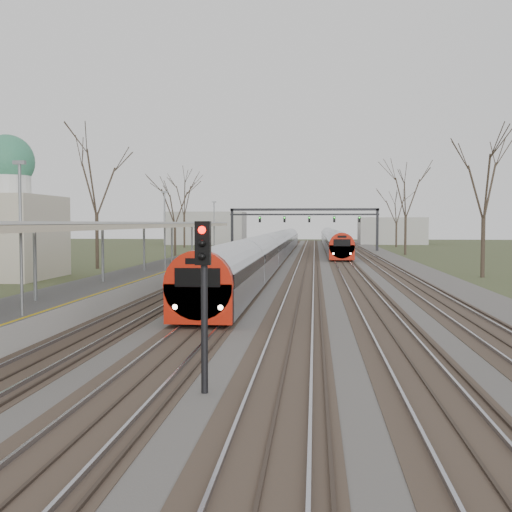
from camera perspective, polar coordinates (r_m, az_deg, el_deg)
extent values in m
cube|color=#474442|center=(61.12, 3.56, -0.78)|extent=(24.00, 160.00, 0.10)
cube|color=#4C3828|center=(61.59, -2.03, -0.71)|extent=(2.60, 160.00, 0.06)
cube|color=gray|center=(61.68, -2.69, -0.64)|extent=(0.07, 160.00, 0.12)
cube|color=gray|center=(61.49, -1.36, -0.65)|extent=(0.07, 160.00, 0.12)
cube|color=#4C3828|center=(61.24, 1.22, -0.73)|extent=(2.60, 160.00, 0.06)
cube|color=gray|center=(61.29, 0.55, -0.66)|extent=(0.07, 160.00, 0.12)
cube|color=gray|center=(61.19, 1.89, -0.67)|extent=(0.07, 160.00, 0.12)
cube|color=#4C3828|center=(61.10, 4.50, -0.74)|extent=(2.60, 160.00, 0.06)
cube|color=gray|center=(61.10, 3.83, -0.68)|extent=(0.07, 160.00, 0.12)
cube|color=gray|center=(61.09, 5.17, -0.68)|extent=(0.07, 160.00, 0.12)
cube|color=#4C3828|center=(61.15, 7.78, -0.76)|extent=(2.60, 160.00, 0.06)
cube|color=gray|center=(61.12, 7.11, -0.69)|extent=(0.07, 160.00, 0.12)
cube|color=gray|center=(61.18, 8.45, -0.70)|extent=(0.07, 160.00, 0.12)
cube|color=#4C3828|center=(61.41, 11.04, -0.77)|extent=(2.60, 160.00, 0.06)
cube|color=gray|center=(61.33, 10.38, -0.70)|extent=(0.07, 160.00, 0.12)
cube|color=gray|center=(61.48, 11.71, -0.71)|extent=(0.07, 160.00, 0.12)
cube|color=#9E9B93|center=(44.93, -8.73, -1.59)|extent=(3.50, 69.00, 1.00)
cylinder|color=slate|center=(26.35, -19.06, -0.58)|extent=(0.14, 0.14, 3.00)
cylinder|color=slate|center=(33.79, -13.47, 0.25)|extent=(0.14, 0.14, 3.00)
cylinder|color=slate|center=(41.43, -9.92, 0.78)|extent=(0.14, 0.14, 3.00)
cylinder|color=slate|center=(49.20, -7.48, 1.15)|extent=(0.14, 0.14, 3.00)
cylinder|color=slate|center=(57.02, -5.71, 1.41)|extent=(0.14, 0.14, 3.00)
cube|color=silver|center=(40.44, -10.31, 2.92)|extent=(4.10, 50.00, 0.12)
cube|color=beige|center=(40.44, -10.31, 2.68)|extent=(4.10, 50.00, 0.25)
cylinder|color=silver|center=(49.16, -21.21, 6.45)|extent=(3.20, 3.20, 2.50)
sphere|color=#2E734D|center=(49.26, -21.24, 7.84)|extent=(3.80, 3.80, 3.80)
cube|color=black|center=(91.73, -2.14, 2.33)|extent=(0.35, 0.35, 6.00)
cube|color=black|center=(91.38, 10.73, 2.28)|extent=(0.35, 0.35, 6.00)
cube|color=black|center=(90.99, 4.29, 4.14)|extent=(21.00, 0.35, 0.35)
cube|color=black|center=(90.98, 4.29, 3.70)|extent=(21.00, 0.25, 0.25)
cube|color=black|center=(91.10, 0.35, 3.27)|extent=(0.32, 0.22, 0.85)
sphere|color=#0CFF19|center=(90.96, 0.34, 3.43)|extent=(0.16, 0.16, 0.16)
cube|color=black|center=(90.86, 2.55, 3.27)|extent=(0.32, 0.22, 0.85)
sphere|color=#0CFF19|center=(90.73, 2.54, 3.43)|extent=(0.16, 0.16, 0.16)
cube|color=black|center=(90.77, 4.76, 3.26)|extent=(0.32, 0.22, 0.85)
sphere|color=#0CFF19|center=(90.63, 4.76, 3.42)|extent=(0.16, 0.16, 0.16)
cube|color=black|center=(90.80, 6.97, 3.25)|extent=(0.32, 0.22, 0.85)
sphere|color=#0CFF19|center=(90.66, 6.98, 3.41)|extent=(0.16, 0.16, 0.16)
cube|color=black|center=(90.97, 9.18, 3.23)|extent=(0.32, 0.22, 0.85)
sphere|color=#0CFF19|center=(90.84, 9.19, 3.39)|extent=(0.16, 0.16, 0.16)
cylinder|color=#2D231C|center=(57.16, -13.95, 1.31)|extent=(0.30, 0.30, 4.95)
cylinder|color=#2D231C|center=(49.52, 19.52, 0.72)|extent=(0.30, 0.30, 4.50)
cube|color=#9FA2A9|center=(68.50, 1.66, 0.51)|extent=(2.55, 90.00, 1.60)
cylinder|color=#9FA2A9|center=(68.48, 1.66, 1.06)|extent=(2.60, 89.70, 2.60)
cube|color=black|center=(68.47, 1.66, 1.14)|extent=(2.62, 89.40, 0.55)
cube|color=#B81C0A|center=(23.98, -5.11, -4.25)|extent=(2.55, 0.50, 1.50)
cylinder|color=#B81C0A|center=(23.95, -5.10, -2.57)|extent=(2.60, 0.60, 2.60)
cube|color=black|center=(23.66, -5.22, -1.91)|extent=(1.70, 0.12, 0.70)
sphere|color=white|center=(23.97, -7.20, -4.50)|extent=(0.22, 0.22, 0.22)
sphere|color=white|center=(23.66, -3.16, -4.58)|extent=(0.22, 0.22, 0.22)
cube|color=black|center=(68.55, 1.65, -0.26)|extent=(1.80, 89.00, 0.35)
cube|color=#9FA2A9|center=(102.30, 6.77, 1.32)|extent=(2.55, 75.00, 1.60)
cylinder|color=#9FA2A9|center=(102.28, 6.77, 1.68)|extent=(2.60, 74.70, 2.60)
cube|color=black|center=(102.28, 6.77, 1.74)|extent=(2.62, 74.40, 0.55)
cube|color=#B81C0A|center=(64.95, 7.64, 0.31)|extent=(2.55, 0.50, 1.50)
cylinder|color=#B81C0A|center=(64.97, 7.64, 0.93)|extent=(2.60, 0.60, 2.60)
cube|color=black|center=(64.69, 7.65, 1.18)|extent=(1.70, 0.12, 0.70)
sphere|color=white|center=(64.72, 6.89, 0.22)|extent=(0.22, 0.22, 0.22)
sphere|color=white|center=(64.79, 8.39, 0.21)|extent=(0.22, 0.22, 0.22)
cube|color=black|center=(102.33, 6.76, 0.80)|extent=(1.80, 74.00, 0.35)
cylinder|color=black|center=(14.93, -4.61, -4.98)|extent=(0.16, 0.16, 4.00)
cube|color=black|center=(14.65, -4.74, 1.15)|extent=(0.35, 0.22, 1.00)
sphere|color=#FF0C05|center=(14.51, -4.83, 2.32)|extent=(0.18, 0.18, 0.18)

